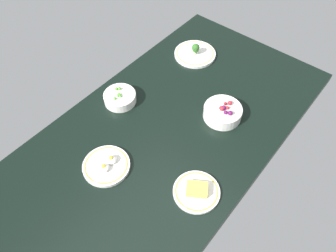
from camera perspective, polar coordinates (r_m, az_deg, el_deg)
The scene contains 6 objects.
dining_table at distance 147.74cm, azimuth 0.00°, elevation -0.97°, with size 159.29×84.84×4.00cm, color black.
bowl_berries at distance 150.35cm, azimuth 9.37°, elevation 2.39°, with size 17.27×17.27×7.34cm.
plate_eggs at distance 136.27cm, azimuth -10.51°, elevation -6.65°, with size 19.15×19.15×4.69cm.
plate_broccoli at distance 180.96cm, azimuth 4.66°, elevation 12.35°, with size 21.89×21.89×7.67cm.
plate_cheese at distance 128.84cm, azimuth 4.92°, elevation -11.07°, with size 18.07×18.07×4.16cm.
bowl_peas at distance 156.70cm, azimuth -8.25°, elevation 4.88°, with size 15.18×15.18×5.86cm.
Camera 1 is at (-69.67, -57.12, 119.09)cm, focal length 35.52 mm.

